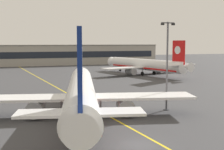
{
  "coord_description": "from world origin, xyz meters",
  "views": [
    {
      "loc": [
        -12.77,
        -27.57,
        10.39
      ],
      "look_at": [
        0.96,
        10.52,
        6.07
      ],
      "focal_mm": 49.5,
      "sensor_mm": 36.0,
      "label": 1
    }
  ],
  "objects_px": {
    "airliner_foreground": "(81,93)",
    "apron_lamp_post": "(167,64)",
    "safety_cone_by_nose_gear": "(69,95)",
    "airliner_background": "(145,65)"
  },
  "relations": [
    {
      "from": "airliner_background",
      "to": "apron_lamp_post",
      "type": "distance_m",
      "value": 52.15
    },
    {
      "from": "airliner_background",
      "to": "safety_cone_by_nose_gear",
      "type": "height_order",
      "value": "airliner_background"
    },
    {
      "from": "apron_lamp_post",
      "to": "airliner_background",
      "type": "bearing_deg",
      "value": 67.78
    },
    {
      "from": "airliner_foreground",
      "to": "apron_lamp_post",
      "type": "relative_size",
      "value": 3.05
    },
    {
      "from": "airliner_foreground",
      "to": "safety_cone_by_nose_gear",
      "type": "relative_size",
      "value": 74.4
    },
    {
      "from": "airliner_foreground",
      "to": "airliner_background",
      "type": "distance_m",
      "value": 58.37
    },
    {
      "from": "airliner_background",
      "to": "apron_lamp_post",
      "type": "bearing_deg",
      "value": -112.22
    },
    {
      "from": "safety_cone_by_nose_gear",
      "to": "airliner_foreground",
      "type": "bearing_deg",
      "value": -96.43
    },
    {
      "from": "airliner_background",
      "to": "airliner_foreground",
      "type": "bearing_deg",
      "value": -124.55
    },
    {
      "from": "apron_lamp_post",
      "to": "safety_cone_by_nose_gear",
      "type": "bearing_deg",
      "value": 124.41
    }
  ]
}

